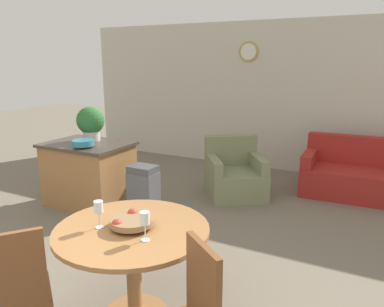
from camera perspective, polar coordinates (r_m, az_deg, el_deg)
The scene contains 12 objects.
wall_back at distance 7.06m, azimuth 12.64°, elevation 8.43°, with size 8.00×0.09×2.70m.
dining_table at distance 2.98m, azimuth -8.99°, elevation -14.12°, with size 1.17×1.17×0.77m.
dining_chair_near_left at distance 2.87m, azimuth -25.15°, elevation -18.26°, with size 0.59×0.59×0.98m.
fruit_bowl at distance 2.88m, azimuth -9.15°, elevation -10.14°, with size 0.34×0.34×0.10m.
wine_glass_left at distance 2.89m, azimuth -14.08°, elevation -8.07°, with size 0.07×0.07×0.21m.
wine_glass_right at distance 2.63m, azimuth -7.22°, elevation -9.94°, with size 0.07×0.07×0.21m.
kitchen_island at distance 5.46m, azimuth -15.40°, elevation -2.98°, with size 1.16×0.84×0.89m.
teal_bowl at distance 5.09m, azimuth -16.26°, elevation 1.57°, with size 0.28×0.28×0.10m.
potted_plant at distance 5.45m, azimuth -15.20°, elevation 4.61°, with size 0.39×0.39×0.48m.
trash_bin at distance 4.82m, azimuth -7.37°, elevation -6.00°, with size 0.35×0.27×0.71m.
couch at distance 6.19m, azimuth 25.79°, elevation -3.39°, with size 2.02×0.97×0.86m.
armchair at distance 5.73m, azimuth 6.49°, elevation -3.40°, with size 1.16×1.18×0.86m.
Camera 1 is at (1.81, -1.04, 1.99)m, focal length 35.00 mm.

